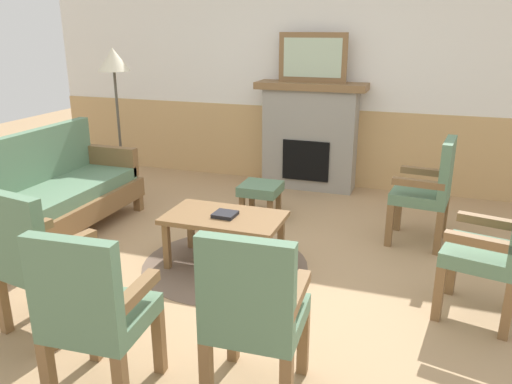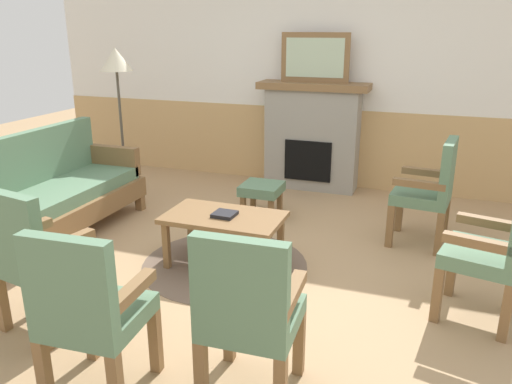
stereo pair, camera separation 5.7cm
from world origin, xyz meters
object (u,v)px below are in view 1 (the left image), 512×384
(book_on_table, at_px, (225,214))
(footstool, at_px, (261,191))
(coffee_table, at_px, (224,222))
(armchair_by_window_left, at_px, (429,187))
(fireplace, at_px, (310,135))
(framed_picture, at_px, (313,58))
(armchair_front_center, at_px, (253,310))
(armchair_front_left, at_px, (93,309))
(floor_lamp_by_couch, at_px, (114,69))
(armchair_corner_left, at_px, (36,255))
(armchair_near_fireplace, at_px, (496,245))
(couch, at_px, (55,195))

(book_on_table, xyz_separation_m, footstool, (-0.09, 1.17, -0.17))
(coffee_table, xyz_separation_m, armchair_by_window_left, (1.56, 1.02, 0.15))
(book_on_table, relative_size, armchair_by_window_left, 0.18)
(armchair_by_window_left, bearing_deg, fireplace, 136.67)
(armchair_by_window_left, bearing_deg, framed_picture, 136.67)
(armchair_by_window_left, xyz_separation_m, armchair_front_center, (-0.81, -2.45, 0.00))
(book_on_table, xyz_separation_m, armchair_front_left, (-0.03, -1.68, 0.08))
(footstool, bearing_deg, fireplace, 79.01)
(armchair_by_window_left, relative_size, floor_lamp_by_couch, 0.58)
(fireplace, height_order, floor_lamp_by_couch, floor_lamp_by_couch)
(armchair_front_left, bearing_deg, armchair_front_center, 18.70)
(armchair_corner_left, bearing_deg, book_on_table, 58.90)
(fireplace, xyz_separation_m, armchair_corner_left, (-0.90, -3.61, -0.11))
(framed_picture, height_order, floor_lamp_by_couch, framed_picture)
(fireplace, height_order, armchair_front_left, fireplace)
(book_on_table, distance_m, armchair_corner_left, 1.47)
(footstool, relative_size, armchair_corner_left, 0.41)
(book_on_table, relative_size, floor_lamp_by_couch, 0.11)
(armchair_front_left, bearing_deg, floor_lamp_by_couch, 121.12)
(coffee_table, bearing_deg, floor_lamp_by_couch, 143.77)
(footstool, xyz_separation_m, armchair_near_fireplace, (2.07, -1.32, 0.25))
(armchair_by_window_left, distance_m, armchair_corner_left, 3.25)
(book_on_table, height_order, armchair_near_fireplace, armchair_near_fireplace)
(armchair_front_center, bearing_deg, framed_picture, 99.00)
(framed_picture, xyz_separation_m, floor_lamp_by_couch, (-2.02, -0.97, -0.11))
(coffee_table, bearing_deg, book_on_table, -46.14)
(armchair_front_center, relative_size, armchair_corner_left, 1.00)
(armchair_by_window_left, distance_m, floor_lamp_by_couch, 3.56)
(fireplace, bearing_deg, armchair_by_window_left, -43.33)
(fireplace, relative_size, floor_lamp_by_couch, 0.77)
(coffee_table, distance_m, floor_lamp_by_couch, 2.55)
(framed_picture, height_order, armchair_corner_left, framed_picture)
(armchair_corner_left, bearing_deg, footstool, 74.55)
(coffee_table, distance_m, footstool, 1.16)
(footstool, height_order, armchair_front_center, armchair_front_center)
(armchair_front_left, relative_size, armchair_front_center, 1.00)
(book_on_table, distance_m, armchair_by_window_left, 1.86)
(floor_lamp_by_couch, bearing_deg, armchair_front_left, -58.88)
(coffee_table, relative_size, armchair_front_left, 0.98)
(book_on_table, height_order, armchair_front_left, armchair_front_left)
(framed_picture, relative_size, armchair_near_fireplace, 0.82)
(book_on_table, height_order, footstool, book_on_table)
(armchair_by_window_left, bearing_deg, armchair_near_fireplace, -69.65)
(coffee_table, relative_size, armchair_by_window_left, 0.98)
(armchair_front_left, bearing_deg, framed_picture, 87.54)
(footstool, bearing_deg, coffee_table, -86.30)
(fireplace, distance_m, framed_picture, 0.91)
(couch, distance_m, armchair_near_fireplace, 3.75)
(footstool, bearing_deg, armchair_corner_left, -105.45)
(framed_picture, bearing_deg, armchair_by_window_left, -43.33)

